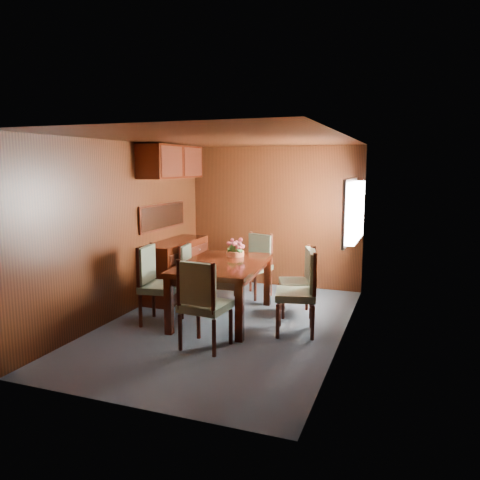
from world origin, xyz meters
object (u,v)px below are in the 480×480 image
at_px(chair_left_near, 155,280).
at_px(chair_head, 202,300).
at_px(sideboard, 176,269).
at_px(dining_table, 223,270).
at_px(chair_right_near, 302,287).
at_px(flower_centerpiece, 235,247).

xyz_separation_m(chair_left_near, chair_head, (0.97, -0.63, 0.00)).
bearing_deg(sideboard, chair_head, -54.76).
height_order(sideboard, dining_table, sideboard).
xyz_separation_m(dining_table, chair_right_near, (1.15, -0.20, -0.08)).
height_order(dining_table, chair_left_near, chair_left_near).
relative_size(chair_right_near, chair_head, 1.01).
xyz_separation_m(sideboard, chair_right_near, (2.25, -0.95, 0.14)).
xyz_separation_m(chair_right_near, flower_centerpiece, (-1.14, 0.67, 0.32)).
height_order(dining_table, chair_right_near, chair_right_near).
height_order(sideboard, flower_centerpiece, flower_centerpiece).
bearing_deg(sideboard, dining_table, -34.14).
height_order(chair_left_near, flower_centerpiece, same).
xyz_separation_m(dining_table, chair_left_near, (-0.76, -0.48, -0.09)).
distance_m(dining_table, flower_centerpiece, 0.53).
bearing_deg(chair_head, flower_centerpiece, 102.00).
distance_m(dining_table, chair_right_near, 1.17).
xyz_separation_m(chair_left_near, chair_right_near, (1.91, 0.28, 0.01)).
relative_size(sideboard, flower_centerpiece, 5.24).
relative_size(dining_table, chair_left_near, 1.67).
xyz_separation_m(sideboard, flower_centerpiece, (1.11, -0.28, 0.46)).
bearing_deg(chair_left_near, dining_table, 114.36).
height_order(sideboard, chair_right_near, chair_right_near).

